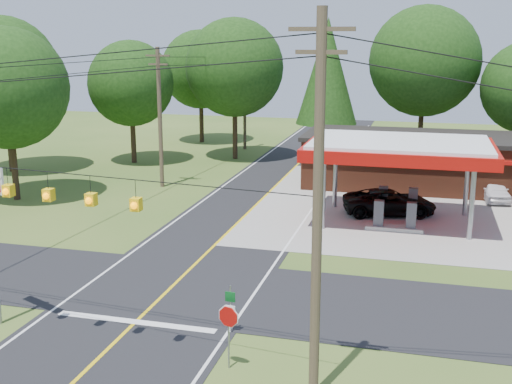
% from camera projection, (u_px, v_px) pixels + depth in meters
% --- Properties ---
extents(ground, '(120.00, 120.00, 0.00)m').
position_uv_depth(ground, '(171.00, 288.00, 28.03)').
color(ground, '#36551E').
rests_on(ground, ground).
extents(main_highway, '(8.00, 120.00, 0.02)m').
position_uv_depth(main_highway, '(171.00, 288.00, 28.03)').
color(main_highway, black).
rests_on(main_highway, ground).
extents(cross_road, '(70.00, 7.00, 0.02)m').
position_uv_depth(cross_road, '(171.00, 288.00, 28.03)').
color(cross_road, black).
rests_on(cross_road, ground).
extents(lane_center_yellow, '(0.15, 110.00, 0.00)m').
position_uv_depth(lane_center_yellow, '(171.00, 287.00, 28.03)').
color(lane_center_yellow, yellow).
rests_on(lane_center_yellow, main_highway).
extents(gas_canopy, '(10.60, 7.40, 4.88)m').
position_uv_depth(gas_canopy, '(399.00, 151.00, 37.01)').
color(gas_canopy, gray).
rests_on(gas_canopy, ground).
extents(convenience_store, '(16.40, 7.55, 3.80)m').
position_uv_depth(convenience_store, '(418.00, 160.00, 46.70)').
color(convenience_store, brown).
rests_on(convenience_store, ground).
extents(utility_pole_near_right, '(1.80, 0.30, 11.50)m').
position_uv_depth(utility_pole_near_right, '(318.00, 208.00, 18.19)').
color(utility_pole_near_right, '#473828').
rests_on(utility_pole_near_right, ground).
extents(utility_pole_far_left, '(1.80, 0.30, 10.00)m').
position_uv_depth(utility_pole_far_left, '(160.00, 116.00, 45.70)').
color(utility_pole_far_left, '#473828').
rests_on(utility_pole_far_left, ground).
extents(utility_pole_north, '(0.30, 0.30, 9.50)m').
position_uv_depth(utility_pole_north, '(245.00, 100.00, 61.40)').
color(utility_pole_north, '#473828').
rests_on(utility_pole_north, ground).
extents(overhead_beacons, '(17.04, 2.04, 1.03)m').
position_uv_depth(overhead_beacons, '(68.00, 176.00, 21.17)').
color(overhead_beacons, black).
rests_on(overhead_beacons, ground).
extents(treeline_backdrop, '(70.27, 51.59, 13.30)m').
position_uv_depth(treeline_backdrop, '(298.00, 80.00, 48.61)').
color(treeline_backdrop, '#332316').
rests_on(treeline_backdrop, ground).
extents(suv_car, '(6.86, 6.86, 1.56)m').
position_uv_depth(suv_car, '(389.00, 202.00, 39.37)').
color(suv_car, black).
rests_on(suv_car, ground).
extents(sedan_car, '(4.44, 4.44, 1.36)m').
position_uv_depth(sedan_car, '(494.00, 190.00, 42.83)').
color(sedan_car, white).
rests_on(sedan_car, ground).
extents(octagonal_stop_sign, '(0.77, 0.25, 2.24)m').
position_uv_depth(octagonal_stop_sign, '(228.00, 322.00, 20.88)').
color(octagonal_stop_sign, gray).
rests_on(octagonal_stop_sign, ground).
extents(route_sign_post, '(0.38, 0.10, 1.87)m').
position_uv_depth(route_sign_post, '(230.00, 305.00, 23.52)').
color(route_sign_post, gray).
rests_on(route_sign_post, ground).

